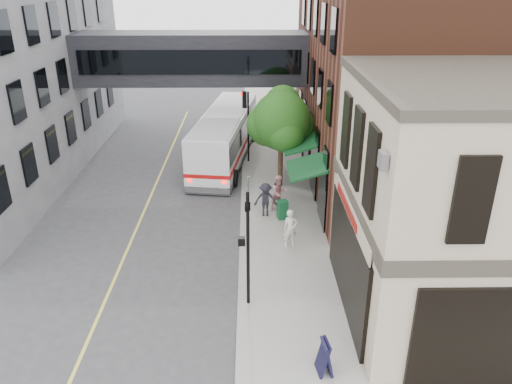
{
  "coord_description": "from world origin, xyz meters",
  "views": [
    {
      "loc": [
        0.48,
        -13.18,
        11.37
      ],
      "look_at": [
        0.72,
        5.11,
        3.24
      ],
      "focal_mm": 35.0,
      "sensor_mm": 36.0,
      "label": 1
    }
  ],
  "objects_px": {
    "pedestrian_b": "(279,193)",
    "bus": "(225,134)",
    "newspaper_box": "(283,210)",
    "sandwich_board": "(325,357)",
    "pedestrian_c": "(266,200)",
    "pedestrian_a": "(290,228)"
  },
  "relations": [
    {
      "from": "pedestrian_b",
      "to": "bus",
      "type": "bearing_deg",
      "value": 88.02
    },
    {
      "from": "newspaper_box",
      "to": "sandwich_board",
      "type": "height_order",
      "value": "sandwich_board"
    },
    {
      "from": "bus",
      "to": "pedestrian_b",
      "type": "relative_size",
      "value": 6.5
    },
    {
      "from": "pedestrian_c",
      "to": "newspaper_box",
      "type": "relative_size",
      "value": 1.81
    },
    {
      "from": "pedestrian_b",
      "to": "sandwich_board",
      "type": "xyz_separation_m",
      "value": [
        0.74,
        -11.42,
        -0.35
      ]
    },
    {
      "from": "pedestrian_a",
      "to": "newspaper_box",
      "type": "distance_m",
      "value": 2.73
    },
    {
      "from": "pedestrian_b",
      "to": "sandwich_board",
      "type": "height_order",
      "value": "pedestrian_b"
    },
    {
      "from": "pedestrian_a",
      "to": "newspaper_box",
      "type": "relative_size",
      "value": 1.81
    },
    {
      "from": "bus",
      "to": "sandwich_board",
      "type": "height_order",
      "value": "bus"
    },
    {
      "from": "bus",
      "to": "pedestrian_c",
      "type": "height_order",
      "value": "bus"
    },
    {
      "from": "pedestrian_b",
      "to": "pedestrian_a",
      "type": "bearing_deg",
      "value": -109.3
    },
    {
      "from": "newspaper_box",
      "to": "pedestrian_b",
      "type": "bearing_deg",
      "value": 80.14
    },
    {
      "from": "pedestrian_c",
      "to": "pedestrian_b",
      "type": "bearing_deg",
      "value": 46.42
    },
    {
      "from": "sandwich_board",
      "to": "pedestrian_a",
      "type": "bearing_deg",
      "value": 84.67
    },
    {
      "from": "bus",
      "to": "pedestrian_a",
      "type": "distance_m",
      "value": 11.96
    },
    {
      "from": "pedestrian_a",
      "to": "pedestrian_b",
      "type": "bearing_deg",
      "value": 82.15
    },
    {
      "from": "pedestrian_b",
      "to": "pedestrian_c",
      "type": "bearing_deg",
      "value": -157.54
    },
    {
      "from": "bus",
      "to": "newspaper_box",
      "type": "relative_size",
      "value": 12.44
    },
    {
      "from": "bus",
      "to": "pedestrian_c",
      "type": "bearing_deg",
      "value": -74.58
    },
    {
      "from": "pedestrian_c",
      "to": "newspaper_box",
      "type": "bearing_deg",
      "value": -21.09
    },
    {
      "from": "pedestrian_c",
      "to": "newspaper_box",
      "type": "xyz_separation_m",
      "value": [
        0.83,
        -0.33,
        -0.39
      ]
    },
    {
      "from": "newspaper_box",
      "to": "sandwich_board",
      "type": "xyz_separation_m",
      "value": [
        0.63,
        -10.35,
        0.09
      ]
    }
  ]
}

